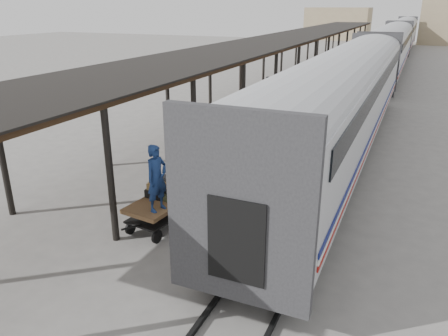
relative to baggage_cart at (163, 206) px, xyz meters
name	(u,v)px	position (x,y,z in m)	size (l,w,h in m)	color
ground	(190,219)	(0.54, 0.68, -0.65)	(160.00, 160.00, 0.00)	slate
train	(389,47)	(3.73, 34.48, 2.04)	(3.45, 76.01, 4.01)	silver
canopy	(293,37)	(-2.86, 24.68, 3.36)	(4.90, 64.30, 4.15)	#422B19
rails	(386,76)	(3.74, 34.68, -0.59)	(1.54, 150.00, 0.12)	black
building_left	(338,23)	(-9.46, 82.68, 2.35)	(12.00, 8.00, 6.00)	tan
baggage_cart	(163,206)	(0.00, 0.00, 0.00)	(1.55, 2.54, 0.86)	brown
suitcase_stack	(166,189)	(-0.09, 0.33, 0.41)	(1.29, 1.09, 0.57)	#363739
luggage_tug	(264,96)	(-2.73, 17.57, 0.00)	(1.19, 1.71, 1.40)	maroon
porter	(157,178)	(0.25, -0.65, 1.18)	(0.71, 0.47, 1.95)	navy
pedestrian	(267,90)	(-2.73, 18.19, 0.28)	(1.09, 0.45, 1.86)	black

